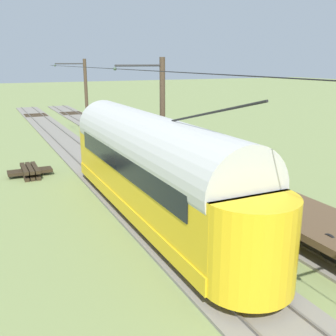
# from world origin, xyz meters

# --- Properties ---
(ground_plane) EXTENTS (220.00, 220.00, 0.00)m
(ground_plane) POSITION_xyz_m (0.00, 0.00, 0.00)
(ground_plane) COLOR olive
(track_streetcar_siding) EXTENTS (2.80, 80.00, 0.18)m
(track_streetcar_siding) POSITION_xyz_m (-2.13, -0.31, 0.05)
(track_streetcar_siding) COLOR slate
(track_streetcar_siding) RESTS_ON ground
(track_adjacent_siding) EXTENTS (2.80, 80.00, 0.18)m
(track_adjacent_siding) POSITION_xyz_m (2.13, -0.31, 0.05)
(track_adjacent_siding) COLOR slate
(track_adjacent_siding) RESTS_ON ground
(vintage_streetcar) EXTENTS (2.65, 15.73, 5.27)m
(vintage_streetcar) POSITION_xyz_m (2.13, 4.35, 2.25)
(vintage_streetcar) COLOR gold
(vintage_streetcar) RESTS_ON ground
(flatcar_adjacent) EXTENTS (2.80, 13.36, 1.60)m
(flatcar_adjacent) POSITION_xyz_m (-2.13, 5.91, 0.86)
(flatcar_adjacent) COLOR brown
(flatcar_adjacent) RESTS_ON ground
(catenary_pole_foreground) EXTENTS (2.68, 0.28, 6.51)m
(catenary_pole_foreground) POSITION_xyz_m (-0.26, -15.61, 3.40)
(catenary_pole_foreground) COLOR #423323
(catenary_pole_foreground) RESTS_ON ground
(catenary_pole_mid_near) EXTENTS (2.68, 0.28, 6.51)m
(catenary_pole_mid_near) POSITION_xyz_m (-0.26, 0.14, 3.40)
(catenary_pole_mid_near) COLOR #423323
(catenary_pole_mid_near) RESTS_ON ground
(overhead_wire_run) EXTENTS (2.48, 35.51, 0.18)m
(overhead_wire_run) POSITION_xyz_m (2.07, -0.52, 5.96)
(overhead_wire_run) COLOR black
(overhead_wire_run) RESTS_ON ground
(spare_tie_stack) EXTENTS (2.40, 2.40, 0.54)m
(spare_tie_stack) POSITION_xyz_m (5.92, -4.28, 0.27)
(spare_tie_stack) COLOR #2D2316
(spare_tie_stack) RESTS_ON ground
(track_end_bumper) EXTENTS (1.80, 0.60, 0.80)m
(track_end_bumper) POSITION_xyz_m (-2.13, -11.04, 0.40)
(track_end_bumper) COLOR #B2A519
(track_end_bumper) RESTS_ON ground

